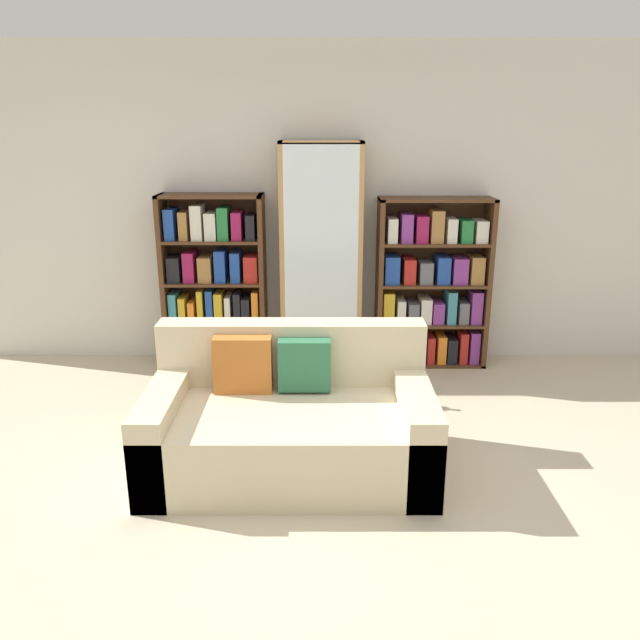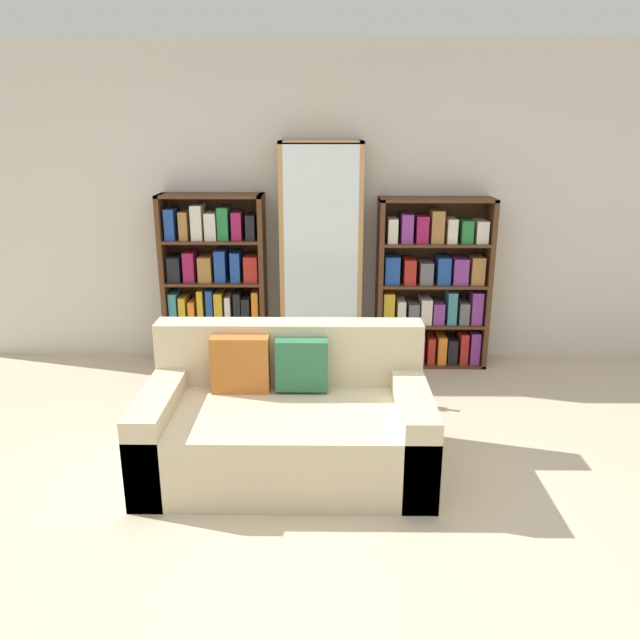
{
  "view_description": "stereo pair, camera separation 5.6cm",
  "coord_description": "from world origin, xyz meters",
  "px_view_note": "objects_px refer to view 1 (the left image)",
  "views": [
    {
      "loc": [
        0.11,
        -2.91,
        2.02
      ],
      "look_at": [
        0.12,
        1.39,
        0.68
      ],
      "focal_mm": 35.0,
      "sensor_mm": 36.0,
      "label": 1
    },
    {
      "loc": [
        0.16,
        -2.91,
        2.02
      ],
      "look_at": [
        0.12,
        1.39,
        0.68
      ],
      "focal_mm": 35.0,
      "sensor_mm": 36.0,
      "label": 2
    }
  ],
  "objects_px": {
    "couch": "(289,423)",
    "wine_bottle": "(392,383)",
    "bookshelf_left": "(214,285)",
    "display_cabinet": "(320,257)",
    "bookshelf_right": "(431,288)"
  },
  "relations": [
    {
      "from": "couch",
      "to": "wine_bottle",
      "type": "relative_size",
      "value": 4.32
    },
    {
      "from": "display_cabinet",
      "to": "bookshelf_left",
      "type": "bearing_deg",
      "value": 179.01
    },
    {
      "from": "wine_bottle",
      "to": "bookshelf_left",
      "type": "bearing_deg",
      "value": 149.38
    },
    {
      "from": "display_cabinet",
      "to": "bookshelf_right",
      "type": "distance_m",
      "value": 1.0
    },
    {
      "from": "bookshelf_right",
      "to": "wine_bottle",
      "type": "height_order",
      "value": "bookshelf_right"
    },
    {
      "from": "bookshelf_left",
      "to": "wine_bottle",
      "type": "bearing_deg",
      "value": -30.62
    },
    {
      "from": "display_cabinet",
      "to": "couch",
      "type": "bearing_deg",
      "value": -96.31
    },
    {
      "from": "couch",
      "to": "display_cabinet",
      "type": "bearing_deg",
      "value": 83.69
    },
    {
      "from": "bookshelf_left",
      "to": "display_cabinet",
      "type": "xyz_separation_m",
      "value": [
        0.92,
        -0.02,
        0.25
      ]
    },
    {
      "from": "couch",
      "to": "bookshelf_left",
      "type": "bearing_deg",
      "value": 112.16
    },
    {
      "from": "couch",
      "to": "wine_bottle",
      "type": "distance_m",
      "value": 1.18
    },
    {
      "from": "display_cabinet",
      "to": "wine_bottle",
      "type": "distance_m",
      "value": 1.29
    },
    {
      "from": "couch",
      "to": "wine_bottle",
      "type": "xyz_separation_m",
      "value": [
        0.74,
        0.91,
        -0.13
      ]
    },
    {
      "from": "couch",
      "to": "display_cabinet",
      "type": "xyz_separation_m",
      "value": [
        0.19,
        1.76,
        0.67
      ]
    },
    {
      "from": "couch",
      "to": "bookshelf_left",
      "type": "relative_size",
      "value": 1.14
    }
  ]
}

